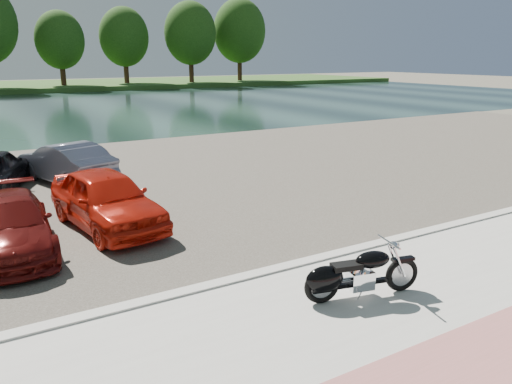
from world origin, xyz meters
TOP-DOWN VIEW (x-y plane):
  - ground at (0.00, 0.00)m, footprint 200.00×200.00m
  - promenade at (0.00, -1.00)m, footprint 60.00×6.00m
  - kerb at (0.00, 2.00)m, footprint 60.00×0.30m
  - parking_lot at (0.00, 11.00)m, footprint 60.00×18.00m
  - river at (0.00, 40.00)m, footprint 120.00×40.00m
  - far_bank at (0.00, 72.00)m, footprint 120.00×24.00m
  - far_trees at (4.36, 65.79)m, footprint 70.25×10.68m
  - motorcycle at (-0.82, 0.21)m, footprint 2.29×0.91m
  - car_3 at (-5.98, 6.11)m, footprint 1.99×4.50m
  - car_4 at (-3.60, 6.69)m, footprint 2.44×4.71m
  - car_9 at (-3.59, 12.31)m, footprint 2.92×4.64m

SIDE VIEW (x-z plane):
  - ground at x=0.00m, z-range 0.00..0.00m
  - river at x=0.00m, z-range 0.00..0.00m
  - parking_lot at x=0.00m, z-range 0.00..0.04m
  - promenade at x=0.00m, z-range 0.00..0.10m
  - kerb at x=0.00m, z-range 0.00..0.14m
  - far_bank at x=0.00m, z-range 0.00..0.60m
  - motorcycle at x=-0.82m, z-range 0.04..1.09m
  - car_3 at x=-5.98m, z-range 0.04..1.33m
  - car_9 at x=-3.59m, z-range 0.04..1.48m
  - car_4 at x=-3.60m, z-range 0.04..1.57m
  - far_trees at x=4.36m, z-range 1.23..13.75m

